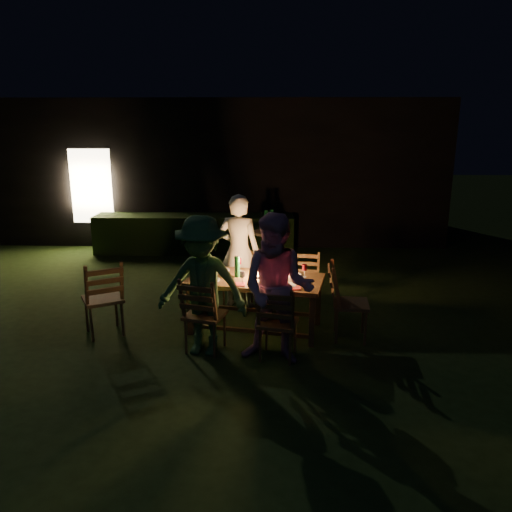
{
  "coord_description": "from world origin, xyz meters",
  "views": [
    {
      "loc": [
        1.1,
        -6.6,
        2.72
      ],
      "look_at": [
        0.92,
        -0.1,
        0.96
      ],
      "focal_mm": 35.0,
      "sensor_mm": 36.0,
      "label": 1
    }
  ],
  "objects_px": {
    "bottle_bucket_a": "(266,223)",
    "ice_bucket": "(269,225)",
    "chair_end": "(349,316)",
    "chair_near_right": "(278,335)",
    "bottle_bucket_b": "(272,222)",
    "chair_far_right": "(304,295)",
    "side_table": "(269,236)",
    "chair_near_left": "(205,327)",
    "chair_spare": "(104,311)",
    "person_opp_left": "(202,286)",
    "bottle_table": "(237,267)",
    "person_house_side": "(239,251)",
    "lantern": "(260,266)",
    "person_opp_right": "(277,290)",
    "dining_table": "(256,283)",
    "chair_far_left": "(238,289)"
  },
  "relations": [
    {
      "from": "bottle_bucket_a",
      "to": "person_opp_right",
      "type": "bearing_deg",
      "value": -87.45
    },
    {
      "from": "chair_near_left",
      "to": "chair_end",
      "type": "bearing_deg",
      "value": 28.67
    },
    {
      "from": "chair_far_right",
      "to": "side_table",
      "type": "relative_size",
      "value": 1.17
    },
    {
      "from": "chair_near_left",
      "to": "side_table",
      "type": "bearing_deg",
      "value": 92.94
    },
    {
      "from": "chair_far_left",
      "to": "side_table",
      "type": "bearing_deg",
      "value": -86.35
    },
    {
      "from": "chair_near_right",
      "to": "bottle_bucket_a",
      "type": "xyz_separation_m",
      "value": [
        -0.17,
        3.48,
        0.64
      ]
    },
    {
      "from": "chair_near_left",
      "to": "chair_spare",
      "type": "distance_m",
      "value": 1.44
    },
    {
      "from": "chair_end",
      "to": "bottle_bucket_a",
      "type": "relative_size",
      "value": 3.23
    },
    {
      "from": "chair_far_right",
      "to": "chair_end",
      "type": "xyz_separation_m",
      "value": [
        0.51,
        -0.89,
        0.04
      ]
    },
    {
      "from": "chair_near_left",
      "to": "chair_far_right",
      "type": "distance_m",
      "value": 1.84
    },
    {
      "from": "person_opp_left",
      "to": "side_table",
      "type": "xyz_separation_m",
      "value": [
        0.77,
        3.39,
        -0.16
      ]
    },
    {
      "from": "chair_far_right",
      "to": "chair_near_left",
      "type": "bearing_deg",
      "value": 53.25
    },
    {
      "from": "chair_near_right",
      "to": "person_opp_right",
      "type": "height_order",
      "value": "person_opp_right"
    },
    {
      "from": "chair_near_left",
      "to": "chair_end",
      "type": "height_order",
      "value": "chair_end"
    },
    {
      "from": "chair_near_left",
      "to": "chair_near_right",
      "type": "height_order",
      "value": "chair_near_left"
    },
    {
      "from": "chair_end",
      "to": "chair_spare",
      "type": "bearing_deg",
      "value": -85.07
    },
    {
      "from": "bottle_table",
      "to": "side_table",
      "type": "distance_m",
      "value": 2.67
    },
    {
      "from": "bottle_bucket_b",
      "to": "person_opp_right",
      "type": "bearing_deg",
      "value": -89.09
    },
    {
      "from": "dining_table",
      "to": "person_house_side",
      "type": "relative_size",
      "value": 1.1
    },
    {
      "from": "chair_near_right",
      "to": "bottle_bucket_b",
      "type": "distance_m",
      "value": 3.62
    },
    {
      "from": "person_house_side",
      "to": "bottle_bucket_a",
      "type": "height_order",
      "value": "person_house_side"
    },
    {
      "from": "chair_far_right",
      "to": "chair_near_right",
      "type": "bearing_deg",
      "value": 82.58
    },
    {
      "from": "ice_bucket",
      "to": "bottle_bucket_b",
      "type": "relative_size",
      "value": 0.94
    },
    {
      "from": "chair_spare",
      "to": "person_opp_left",
      "type": "xyz_separation_m",
      "value": [
        1.36,
        -0.49,
        0.52
      ]
    },
    {
      "from": "person_opp_left",
      "to": "bottle_bucket_b",
      "type": "height_order",
      "value": "person_opp_left"
    },
    {
      "from": "chair_near_right",
      "to": "chair_far_left",
      "type": "height_order",
      "value": "chair_near_right"
    },
    {
      "from": "person_opp_right",
      "to": "side_table",
      "type": "height_order",
      "value": "person_opp_right"
    },
    {
      "from": "chair_near_left",
      "to": "ice_bucket",
      "type": "height_order",
      "value": "chair_near_left"
    },
    {
      "from": "bottle_bucket_a",
      "to": "ice_bucket",
      "type": "bearing_deg",
      "value": 38.66
    },
    {
      "from": "chair_near_left",
      "to": "lantern",
      "type": "relative_size",
      "value": 2.86
    },
    {
      "from": "chair_far_left",
      "to": "bottle_bucket_b",
      "type": "distance_m",
      "value": 2.05
    },
    {
      "from": "chair_far_right",
      "to": "person_opp_left",
      "type": "bearing_deg",
      "value": 54.11
    },
    {
      "from": "dining_table",
      "to": "chair_near_right",
      "type": "relative_size",
      "value": 1.95
    },
    {
      "from": "chair_far_right",
      "to": "bottle_table",
      "type": "height_order",
      "value": "bottle_table"
    },
    {
      "from": "bottle_bucket_a",
      "to": "chair_near_right",
      "type": "bearing_deg",
      "value": -87.25
    },
    {
      "from": "chair_far_left",
      "to": "person_house_side",
      "type": "xyz_separation_m",
      "value": [
        0.01,
        0.05,
        0.58
      ]
    },
    {
      "from": "person_opp_right",
      "to": "bottle_bucket_a",
      "type": "distance_m",
      "value": 3.54
    },
    {
      "from": "chair_spare",
      "to": "bottle_bucket_a",
      "type": "xyz_separation_m",
      "value": [
        2.09,
        2.86,
        0.61
      ]
    },
    {
      "from": "chair_near_left",
      "to": "bottle_table",
      "type": "xyz_separation_m",
      "value": [
        0.35,
        0.71,
        0.56
      ]
    },
    {
      "from": "chair_end",
      "to": "ice_bucket",
      "type": "xyz_separation_m",
      "value": [
        -1.04,
        2.93,
        0.57
      ]
    },
    {
      "from": "chair_near_left",
      "to": "person_house_side",
      "type": "bearing_deg",
      "value": 94.04
    },
    {
      "from": "chair_end",
      "to": "person_opp_left",
      "type": "height_order",
      "value": "person_opp_left"
    },
    {
      "from": "chair_near_right",
      "to": "chair_end",
      "type": "height_order",
      "value": "chair_end"
    },
    {
      "from": "chair_end",
      "to": "ice_bucket",
      "type": "relative_size",
      "value": 3.45
    },
    {
      "from": "person_opp_left",
      "to": "lantern",
      "type": "height_order",
      "value": "person_opp_left"
    },
    {
      "from": "dining_table",
      "to": "lantern",
      "type": "relative_size",
      "value": 5.39
    },
    {
      "from": "dining_table",
      "to": "chair_near_right",
      "type": "height_order",
      "value": "chair_near_right"
    },
    {
      "from": "side_table",
      "to": "chair_near_left",
      "type": "bearing_deg",
      "value": -102.9
    },
    {
      "from": "person_opp_left",
      "to": "bottle_bucket_a",
      "type": "xyz_separation_m",
      "value": [
        0.72,
        3.35,
        0.09
      ]
    },
    {
      "from": "person_opp_right",
      "to": "dining_table",
      "type": "bearing_deg",
      "value": 118.76
    }
  ]
}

